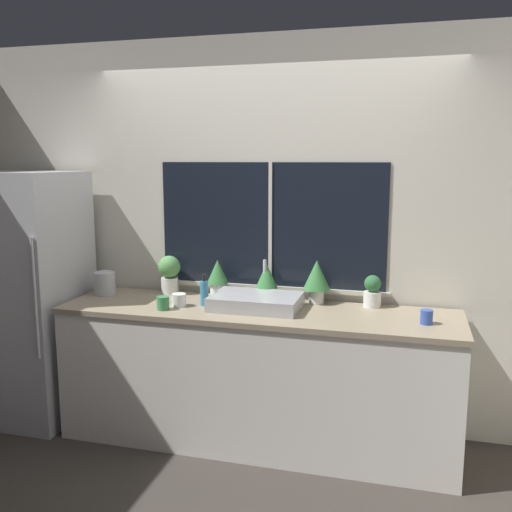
{
  "coord_description": "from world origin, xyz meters",
  "views": [
    {
      "loc": [
        0.94,
        -3.13,
        1.87
      ],
      "look_at": [
        -0.0,
        0.33,
        1.26
      ],
      "focal_mm": 40.0,
      "sensor_mm": 36.0,
      "label": 1
    }
  ],
  "objects_px": {
    "sink": "(256,301)",
    "mug_blue": "(426,317)",
    "potted_plant_far_left": "(169,272)",
    "mug_green": "(163,303)",
    "potted_plant_center": "(267,280)",
    "potted_plant_far_right": "(372,291)",
    "soap_bottle": "(204,293)",
    "potted_plant_left": "(218,276)",
    "mug_white": "(179,300)",
    "potted_plant_right": "(317,277)",
    "kettle": "(105,282)",
    "refrigerator": "(28,296)"
  },
  "relations": [
    {
      "from": "sink",
      "to": "mug_blue",
      "type": "height_order",
      "value": "sink"
    },
    {
      "from": "potted_plant_far_left",
      "to": "mug_green",
      "type": "bearing_deg",
      "value": -71.63
    },
    {
      "from": "potted_plant_center",
      "to": "potted_plant_far_right",
      "type": "xyz_separation_m",
      "value": [
        0.72,
        0.0,
        -0.04
      ]
    },
    {
      "from": "soap_bottle",
      "to": "mug_green",
      "type": "height_order",
      "value": "soap_bottle"
    },
    {
      "from": "potted_plant_far_right",
      "to": "mug_blue",
      "type": "xyz_separation_m",
      "value": [
        0.34,
        -0.32,
        -0.06
      ]
    },
    {
      "from": "soap_bottle",
      "to": "potted_plant_left",
      "type": "bearing_deg",
      "value": 88.86
    },
    {
      "from": "mug_green",
      "to": "potted_plant_far_left",
      "type": "bearing_deg",
      "value": 108.37
    },
    {
      "from": "mug_white",
      "to": "mug_blue",
      "type": "distance_m",
      "value": 1.57
    },
    {
      "from": "mug_white",
      "to": "potted_plant_right",
      "type": "bearing_deg",
      "value": 20.57
    },
    {
      "from": "mug_blue",
      "to": "potted_plant_far_left",
      "type": "bearing_deg",
      "value": 169.76
    },
    {
      "from": "potted_plant_far_left",
      "to": "potted_plant_left",
      "type": "xyz_separation_m",
      "value": [
        0.37,
        0.0,
        -0.0
      ]
    },
    {
      "from": "sink",
      "to": "potted_plant_far_right",
      "type": "relative_size",
      "value": 2.7
    },
    {
      "from": "potted_plant_far_right",
      "to": "kettle",
      "type": "distance_m",
      "value": 1.89
    },
    {
      "from": "sink",
      "to": "mug_green",
      "type": "height_order",
      "value": "sink"
    },
    {
      "from": "potted_plant_right",
      "to": "mug_green",
      "type": "relative_size",
      "value": 3.39
    },
    {
      "from": "soap_bottle",
      "to": "mug_white",
      "type": "relative_size",
      "value": 2.25
    },
    {
      "from": "mug_white",
      "to": "mug_blue",
      "type": "xyz_separation_m",
      "value": [
        1.57,
        0.0,
        0.0
      ]
    },
    {
      "from": "sink",
      "to": "soap_bottle",
      "type": "xyz_separation_m",
      "value": [
        -0.35,
        -0.02,
        0.04
      ]
    },
    {
      "from": "potted_plant_far_left",
      "to": "mug_white",
      "type": "distance_m",
      "value": 0.4
    },
    {
      "from": "refrigerator",
      "to": "potted_plant_far_right",
      "type": "height_order",
      "value": "refrigerator"
    },
    {
      "from": "potted_plant_center",
      "to": "soap_bottle",
      "type": "relative_size",
      "value": 1.2
    },
    {
      "from": "refrigerator",
      "to": "soap_bottle",
      "type": "height_order",
      "value": "refrigerator"
    },
    {
      "from": "potted_plant_far_right",
      "to": "mug_white",
      "type": "distance_m",
      "value": 1.28
    },
    {
      "from": "potted_plant_center",
      "to": "potted_plant_right",
      "type": "height_order",
      "value": "potted_plant_right"
    },
    {
      "from": "refrigerator",
      "to": "mug_green",
      "type": "height_order",
      "value": "refrigerator"
    },
    {
      "from": "refrigerator",
      "to": "potted_plant_right",
      "type": "xyz_separation_m",
      "value": [
        2.05,
        0.29,
        0.19
      ]
    },
    {
      "from": "potted_plant_far_right",
      "to": "sink",
      "type": "bearing_deg",
      "value": -162.0
    },
    {
      "from": "potted_plant_far_left",
      "to": "kettle",
      "type": "height_order",
      "value": "potted_plant_far_left"
    },
    {
      "from": "potted_plant_left",
      "to": "mug_green",
      "type": "height_order",
      "value": "potted_plant_left"
    },
    {
      "from": "refrigerator",
      "to": "potted_plant_left",
      "type": "distance_m",
      "value": 1.39
    },
    {
      "from": "potted_plant_center",
      "to": "mug_white",
      "type": "relative_size",
      "value": 2.69
    },
    {
      "from": "sink",
      "to": "potted_plant_center",
      "type": "distance_m",
      "value": 0.26
    },
    {
      "from": "potted_plant_right",
      "to": "mug_white",
      "type": "xyz_separation_m",
      "value": [
        -0.86,
        -0.32,
        -0.13
      ]
    },
    {
      "from": "mug_blue",
      "to": "mug_green",
      "type": "xyz_separation_m",
      "value": [
        -1.64,
        -0.11,
        0.0
      ]
    },
    {
      "from": "soap_bottle",
      "to": "kettle",
      "type": "bearing_deg",
      "value": 172.17
    },
    {
      "from": "potted_plant_far_right",
      "to": "soap_bottle",
      "type": "bearing_deg",
      "value": -166.48
    },
    {
      "from": "potted_plant_right",
      "to": "soap_bottle",
      "type": "distance_m",
      "value": 0.76
    },
    {
      "from": "potted_plant_center",
      "to": "mug_blue",
      "type": "bearing_deg",
      "value": -16.95
    },
    {
      "from": "sink",
      "to": "potted_plant_far_left",
      "type": "bearing_deg",
      "value": 161.7
    },
    {
      "from": "potted_plant_far_left",
      "to": "mug_green",
      "type": "xyz_separation_m",
      "value": [
        0.14,
        -0.43,
        -0.11
      ]
    },
    {
      "from": "mug_blue",
      "to": "kettle",
      "type": "distance_m",
      "value": 2.23
    },
    {
      "from": "soap_bottle",
      "to": "mug_blue",
      "type": "relative_size",
      "value": 2.47
    },
    {
      "from": "soap_bottle",
      "to": "potted_plant_center",
      "type": "bearing_deg",
      "value": 35.66
    },
    {
      "from": "potted_plant_right",
      "to": "mug_blue",
      "type": "distance_m",
      "value": 0.79
    },
    {
      "from": "kettle",
      "to": "mug_green",
      "type": "bearing_deg",
      "value": -25.87
    },
    {
      "from": "kettle",
      "to": "mug_white",
      "type": "bearing_deg",
      "value": -15.13
    },
    {
      "from": "potted_plant_far_right",
      "to": "mug_white",
      "type": "height_order",
      "value": "potted_plant_far_right"
    },
    {
      "from": "refrigerator",
      "to": "mug_white",
      "type": "distance_m",
      "value": 1.19
    },
    {
      "from": "potted_plant_far_right",
      "to": "mug_green",
      "type": "distance_m",
      "value": 1.37
    },
    {
      "from": "sink",
      "to": "potted_plant_far_right",
      "type": "bearing_deg",
      "value": 18.0
    }
  ]
}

